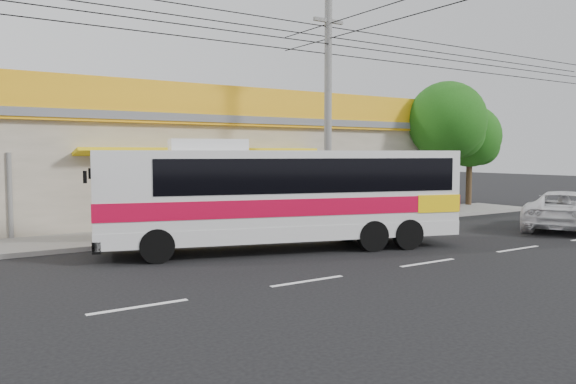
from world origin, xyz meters
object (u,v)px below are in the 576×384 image
utility_pole (328,39)px  tree_near (450,124)px  coach_bus (288,191)px  white_car (565,210)px  tree_far (472,138)px

utility_pole → tree_near: utility_pole is taller
coach_bus → tree_near: size_ratio=1.70×
white_car → tree_near: tree_near is taller
tree_far → white_car: bearing=-118.2°
tree_near → tree_far: size_ratio=1.18×
white_car → tree_far: size_ratio=0.97×
coach_bus → white_car: bearing=6.4°
tree_far → utility_pole: bearing=-166.2°
white_car → tree_far: (4.25, 7.92, 3.02)m
utility_pole → tree_near: 10.10m
utility_pole → tree_far: 12.98m
coach_bus → tree_far: bearing=36.8°
utility_pole → tree_far: utility_pole is taller
white_car → utility_pole: (-7.89, 4.94, 6.55)m
coach_bus → white_car: coach_bus is taller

